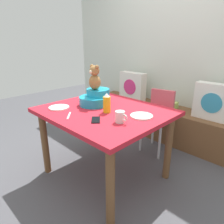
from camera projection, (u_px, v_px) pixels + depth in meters
ground_plane at (106, 174)px, 2.21m from camera, size 8.00×8.00×0.00m
back_wall at (184, 46)px, 2.80m from camera, size 4.40×0.10×2.60m
window_bench at (167, 123)px, 2.98m from camera, size 2.60×0.44×0.46m
pillow_floral_left at (132, 86)px, 3.25m from camera, size 0.44×0.15×0.44m
pillow_floral_right at (214, 102)px, 2.42m from camera, size 0.44×0.15×0.44m
book_stack at (170, 105)px, 2.88m from camera, size 0.20×0.14×0.10m
dining_table at (105, 120)px, 2.00m from camera, size 1.16×1.01×0.74m
highchair at (158, 113)px, 2.52m from camera, size 0.38×0.50×0.79m
infant_seat_teal at (95, 98)px, 2.10m from camera, size 0.30×0.33×0.16m
teddy_bear at (95, 78)px, 2.03m from camera, size 0.13×0.12×0.25m
ketchup_bottle at (107, 103)px, 1.86m from camera, size 0.07×0.07×0.18m
coffee_mug at (120, 117)px, 1.64m from camera, size 0.12×0.08×0.09m
dinner_plate_near at (59, 107)px, 2.01m from camera, size 0.20×0.20×0.01m
dinner_plate_far at (142, 116)px, 1.78m from camera, size 0.20×0.20×0.01m
cell_phone at (96, 120)px, 1.70m from camera, size 0.15×0.15×0.01m
table_fork at (69, 116)px, 1.80m from camera, size 0.14×0.13×0.01m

